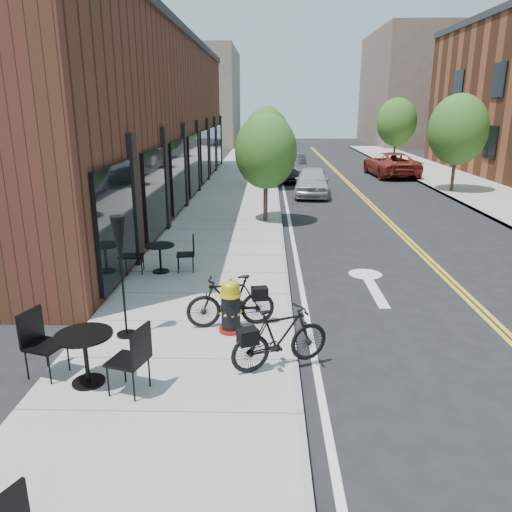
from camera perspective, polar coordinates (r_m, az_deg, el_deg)
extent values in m
plane|color=black|center=(9.81, 4.29, -8.18)|extent=(120.00, 120.00, 0.00)
cube|color=#9E9B93|center=(19.38, -3.06, 4.60)|extent=(4.00, 70.00, 0.12)
cube|color=#462616|center=(23.67, -13.73, 14.76)|extent=(5.00, 28.00, 7.00)
cube|color=#726656|center=(57.39, -6.41, 17.51)|extent=(8.00, 14.00, 10.00)
cube|color=brown|center=(61.19, 17.92, 17.72)|extent=(10.00, 16.00, 12.00)
cylinder|color=#382B1E|center=(18.17, 1.10, 6.58)|extent=(0.16, 0.16, 1.61)
ellipsoid|color=#2B601E|center=(17.95, 1.13, 11.88)|extent=(2.20, 2.20, 2.64)
cylinder|color=#382B1E|center=(26.08, 1.20, 9.76)|extent=(0.16, 0.16, 1.68)
ellipsoid|color=#2B601E|center=(25.93, 1.22, 13.62)|extent=(2.30, 2.30, 2.76)
cylinder|color=#382B1E|center=(34.04, 1.26, 11.30)|extent=(0.16, 0.16, 1.57)
ellipsoid|color=#2B601E|center=(33.93, 1.27, 14.04)|extent=(2.10, 2.10, 2.52)
cylinder|color=#382B1E|center=(42.01, 1.29, 12.43)|extent=(0.16, 0.16, 1.71)
ellipsoid|color=#2B601E|center=(41.91, 1.31, 14.91)|extent=(2.40, 2.40, 2.88)
cylinder|color=#382B1E|center=(26.68, 21.62, 8.91)|extent=(0.16, 0.16, 1.82)
ellipsoid|color=#2B601E|center=(26.53, 22.09, 13.25)|extent=(2.80, 2.80, 3.36)
cylinder|color=#382B1E|center=(38.12, 15.53, 11.48)|extent=(0.16, 0.16, 1.82)
ellipsoid|color=#2B601E|center=(38.01, 15.77, 14.52)|extent=(2.80, 2.80, 3.36)
cylinder|color=maroon|center=(9.37, -2.87, -8.36)|extent=(0.55, 0.55, 0.07)
cylinder|color=black|center=(9.24, -2.90, -6.46)|extent=(0.43, 0.43, 0.68)
cylinder|color=gold|center=(9.10, -2.94, -4.44)|extent=(0.48, 0.48, 0.05)
cylinder|color=gold|center=(9.07, -2.94, -3.91)|extent=(0.41, 0.41, 0.16)
ellipsoid|color=gold|center=(9.04, -2.95, -3.38)|extent=(0.40, 0.40, 0.20)
cylinder|color=gold|center=(9.01, -2.96, -2.78)|extent=(0.07, 0.07, 0.07)
imported|color=black|center=(9.40, -2.91, -5.18)|extent=(1.73, 0.78, 1.00)
imported|color=black|center=(7.99, 2.81, -9.27)|extent=(1.72, 1.14, 1.01)
cylinder|color=black|center=(8.17, -18.58, -13.47)|extent=(0.61, 0.61, 0.03)
cylinder|color=black|center=(7.99, -18.83, -11.08)|extent=(0.08, 0.08, 0.78)
cylinder|color=black|center=(7.82, -19.10, -8.53)|extent=(1.05, 1.05, 0.03)
cylinder|color=black|center=(12.82, -10.80, -1.72)|extent=(0.48, 0.48, 0.03)
cylinder|color=black|center=(12.72, -10.88, -0.30)|extent=(0.07, 0.07, 0.68)
cylinder|color=black|center=(12.62, -10.97, 1.19)|extent=(0.82, 0.82, 0.03)
cylinder|color=black|center=(9.50, -14.54, -8.64)|extent=(0.36, 0.36, 0.04)
cylinder|color=black|center=(9.10, -15.03, -2.49)|extent=(0.04, 0.04, 2.15)
cone|color=black|center=(8.92, -15.35, 1.46)|extent=(0.26, 0.26, 0.95)
imported|color=#A8ABB1|center=(24.27, 6.43, 8.47)|extent=(1.95, 4.12, 1.36)
imported|color=black|center=(29.33, 4.08, 10.06)|extent=(1.75, 4.54, 1.48)
imported|color=silver|center=(34.22, 3.64, 10.90)|extent=(2.34, 4.79, 1.34)
imported|color=maroon|center=(32.10, 15.15, 10.09)|extent=(2.74, 5.39, 1.46)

